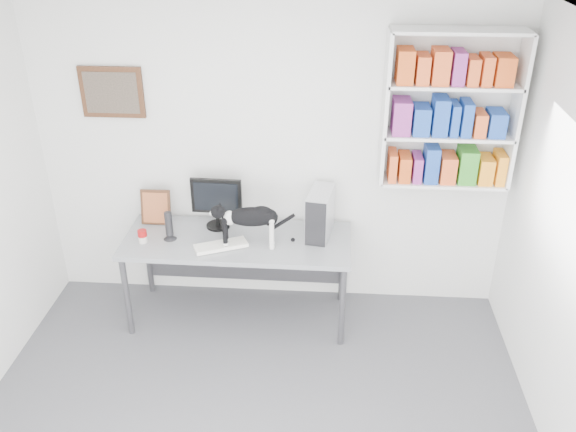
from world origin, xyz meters
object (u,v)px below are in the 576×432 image
at_px(desk, 239,278).
at_px(pc_tower, 320,213).
at_px(soup_can, 143,236).
at_px(speaker, 169,225).
at_px(cat, 250,227).
at_px(bookshelf, 450,110).
at_px(keyboard, 221,245).
at_px(leaning_print, 156,207).
at_px(monitor, 217,203).

height_order(desk, pc_tower, pc_tower).
bearing_deg(soup_can, speaker, 18.18).
relative_size(soup_can, cat, 0.18).
height_order(pc_tower, speaker, pc_tower).
bearing_deg(pc_tower, cat, -147.00).
relative_size(bookshelf, keyboard, 2.91).
xyz_separation_m(pc_tower, cat, (-0.55, -0.24, -0.01)).
relative_size(desk, cat, 3.13).
bearing_deg(leaning_print, keyboard, -30.68).
xyz_separation_m(pc_tower, speaker, (-1.24, -0.16, -0.07)).
xyz_separation_m(desk, keyboard, (-0.11, -0.14, 0.41)).
bearing_deg(desk, cat, -41.54).
xyz_separation_m(keyboard, speaker, (-0.44, 0.10, 0.11)).
relative_size(monitor, speaker, 1.80).
bearing_deg(bookshelf, soup_can, -171.38).
bearing_deg(cat, monitor, 130.35).
distance_m(keyboard, cat, 0.30).
distance_m(pc_tower, cat, 0.60).
xyz_separation_m(speaker, cat, (0.69, -0.08, 0.06)).
relative_size(keyboard, cat, 0.71).
relative_size(speaker, leaning_print, 0.80).
bearing_deg(monitor, desk, -43.94).
relative_size(keyboard, speaker, 1.67).
height_order(desk, cat, cat).
bearing_deg(desk, bookshelf, 9.36).
bearing_deg(speaker, desk, -12.87).
distance_m(desk, cat, 0.61).
relative_size(monitor, pc_tower, 1.15).
bearing_deg(monitor, soup_can, -149.55).
xyz_separation_m(speaker, soup_can, (-0.21, -0.07, -0.07)).
distance_m(keyboard, leaning_print, 0.74).
bearing_deg(cat, keyboard, -179.07).
bearing_deg(bookshelf, leaning_print, -179.19).
distance_m(desk, leaning_print, 0.95).
relative_size(leaning_print, soup_can, 2.90).
distance_m(bookshelf, desk, 2.23).
height_order(keyboard, pc_tower, pc_tower).
xyz_separation_m(pc_tower, soup_can, (-1.45, -0.23, -0.14)).
bearing_deg(soup_can, leaning_print, 84.68).
relative_size(bookshelf, soup_can, 11.28).
xyz_separation_m(monitor, leaning_print, (-0.54, 0.03, -0.07)).
height_order(bookshelf, speaker, bookshelf).
distance_m(leaning_print, cat, 0.93).
xyz_separation_m(desk, pc_tower, (0.68, 0.12, 0.59)).
bearing_deg(soup_can, desk, 8.04).
relative_size(bookshelf, speaker, 4.85).
relative_size(monitor, leaning_print, 1.44).
height_order(desk, keyboard, keyboard).
bearing_deg(soup_can, keyboard, -3.14).
bearing_deg(speaker, bookshelf, -9.23).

